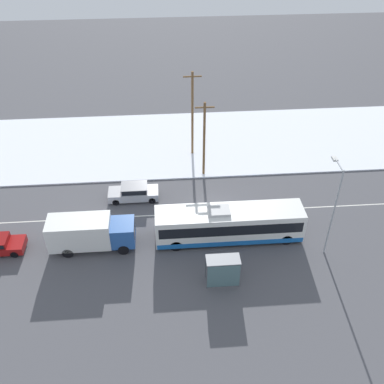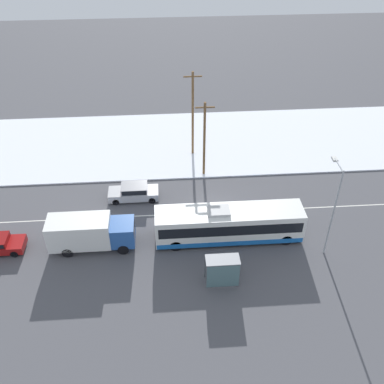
{
  "view_description": "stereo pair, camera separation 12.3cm",
  "coord_description": "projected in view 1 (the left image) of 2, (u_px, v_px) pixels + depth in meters",
  "views": [
    {
      "loc": [
        -4.27,
        -30.84,
        25.98
      ],
      "look_at": [
        -1.77,
        1.35,
        1.4
      ],
      "focal_mm": 42.0,
      "sensor_mm": 36.0,
      "label": 1
    },
    {
      "loc": [
        -4.14,
        -30.85,
        25.98
      ],
      "look_at": [
        -1.77,
        1.35,
        1.4
      ],
      "focal_mm": 42.0,
      "sensor_mm": 36.0,
      "label": 2
    }
  ],
  "objects": [
    {
      "name": "bus_shelter",
      "position": [
        223.0,
        269.0,
        32.75
      ],
      "size": [
        2.5,
        1.2,
        2.4
      ],
      "color": "gray",
      "rests_on": "ground_plane"
    },
    {
      "name": "utility_pole_roadside",
      "position": [
        204.0,
        139.0,
        42.73
      ],
      "size": [
        1.8,
        0.24,
        7.92
      ],
      "color": "brown",
      "rests_on": "ground_plane"
    },
    {
      "name": "lane_marking_center",
      "position": [
        213.0,
        212.0,
        40.46
      ],
      "size": [
        60.0,
        0.12,
        0.0
      ],
      "color": "silver",
      "rests_on": "ground_plane"
    },
    {
      "name": "streetlamp",
      "position": [
        334.0,
        201.0,
        33.75
      ],
      "size": [
        0.36,
        2.21,
        8.07
      ],
      "color": "#9EA3A8",
      "rests_on": "ground_plane"
    },
    {
      "name": "ground_plane",
      "position": [
        213.0,
        212.0,
        40.46
      ],
      "size": [
        120.0,
        120.0,
        0.0
      ],
      "primitive_type": "plane",
      "color": "#4C4C51"
    },
    {
      "name": "utility_pole_snowlot",
      "position": [
        192.0,
        113.0,
        45.38
      ],
      "size": [
        1.8,
        0.24,
        9.25
      ],
      "color": "brown",
      "rests_on": "ground_plane"
    },
    {
      "name": "snow_lot",
      "position": [
        200.0,
        142.0,
        50.15
      ],
      "size": [
        80.0,
        13.75,
        0.12
      ],
      "color": "silver",
      "rests_on": "ground_plane"
    },
    {
      "name": "city_bus",
      "position": [
        229.0,
        224.0,
        36.92
      ],
      "size": [
        12.11,
        2.57,
        3.12
      ],
      "color": "white",
      "rests_on": "ground_plane"
    },
    {
      "name": "box_truck",
      "position": [
        90.0,
        232.0,
        36.0
      ],
      "size": [
        6.88,
        2.3,
        2.88
      ],
      "color": "silver",
      "rests_on": "ground_plane"
    },
    {
      "name": "pedestrian_at_stop",
      "position": [
        231.0,
        260.0,
        34.4
      ],
      "size": [
        0.56,
        0.25,
        1.56
      ],
      "color": "#23232D",
      "rests_on": "ground_plane"
    },
    {
      "name": "sedan_car",
      "position": [
        134.0,
        192.0,
        41.55
      ],
      "size": [
        4.61,
        1.8,
        1.53
      ],
      "rotation": [
        0.0,
        0.0,
        3.14
      ],
      "color": "#9E9EA3",
      "rests_on": "ground_plane"
    }
  ]
}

